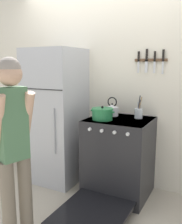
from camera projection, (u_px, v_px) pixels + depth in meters
ground_plane at (106, 177)px, 3.44m from camera, size 14.00×14.00×0.00m
wall_back at (108, 84)px, 3.23m from camera, size 10.00×0.06×2.55m
refrigerator at (56, 116)px, 3.27m from camera, size 0.66×0.66×1.73m
stove_range at (118, 158)px, 2.90m from camera, size 0.71×1.38×0.91m
dutch_oven_pot at (102, 114)px, 2.80m from camera, size 0.29×0.24×0.16m
tea_kettle at (112, 110)px, 3.02m from camera, size 0.19×0.15×0.23m
utensil_jar at (139, 113)px, 2.88m from camera, size 0.09×0.09×0.27m
person at (14, 144)px, 1.98m from camera, size 0.32×0.38×1.58m
wall_knife_strip at (151, 59)px, 2.88m from camera, size 0.38×0.03×0.29m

